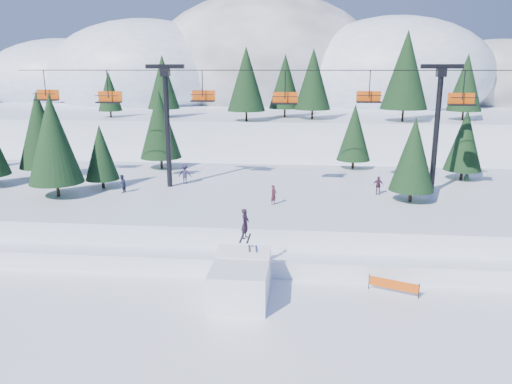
# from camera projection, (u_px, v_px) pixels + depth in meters

# --- Properties ---
(ground) EXTENTS (160.00, 160.00, 0.00)m
(ground) POSITION_uv_depth(u_px,v_px,m) (250.00, 319.00, 25.57)
(ground) COLOR white
(ground) RESTS_ON ground
(mid_shelf) EXTENTS (70.00, 22.00, 2.50)m
(mid_shelf) POSITION_uv_depth(u_px,v_px,m) (273.00, 203.00, 42.64)
(mid_shelf) COLOR white
(mid_shelf) RESTS_ON ground
(berm) EXTENTS (70.00, 6.00, 1.10)m
(berm) POSITION_uv_depth(u_px,v_px,m) (263.00, 253.00, 33.16)
(berm) COLOR white
(berm) RESTS_ON ground
(mountain_ridge) EXTENTS (119.00, 61.13, 26.46)m
(mountain_ridge) POSITION_uv_depth(u_px,v_px,m) (266.00, 83.00, 94.51)
(mountain_ridge) COLOR white
(mountain_ridge) RESTS_ON ground
(jump_kicker) EXTENTS (3.07, 4.32, 4.83)m
(jump_kicker) POSITION_uv_depth(u_px,v_px,m) (240.00, 281.00, 27.33)
(jump_kicker) COLOR white
(jump_kicker) RESTS_ON ground
(chairlift) EXTENTS (46.11, 3.21, 10.28)m
(chairlift) POSITION_uv_depth(u_px,v_px,m) (282.00, 108.00, 40.66)
(chairlift) COLOR black
(chairlift) RESTS_ON mid_shelf
(conifer_stand) EXTENTS (63.23, 17.56, 8.13)m
(conifer_stand) POSITION_uv_depth(u_px,v_px,m) (287.00, 138.00, 42.33)
(conifer_stand) COLOR black
(conifer_stand) RESTS_ON mid_shelf
(distant_skiers) EXTENTS (30.09, 10.36, 1.79)m
(distant_skiers) POSITION_uv_depth(u_px,v_px,m) (254.00, 179.00, 42.40)
(distant_skiers) COLOR #24263B
(distant_skiers) RESTS_ON mid_shelf
(banner_near) EXTENTS (2.66, 1.10, 0.90)m
(banner_near) POSITION_uv_depth(u_px,v_px,m) (394.00, 285.00, 28.26)
(banner_near) COLOR black
(banner_near) RESTS_ON ground
(banner_far) EXTENTS (2.81, 0.58, 0.90)m
(banner_far) POSITION_uv_depth(u_px,v_px,m) (416.00, 272.00, 30.06)
(banner_far) COLOR black
(banner_far) RESTS_ON ground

